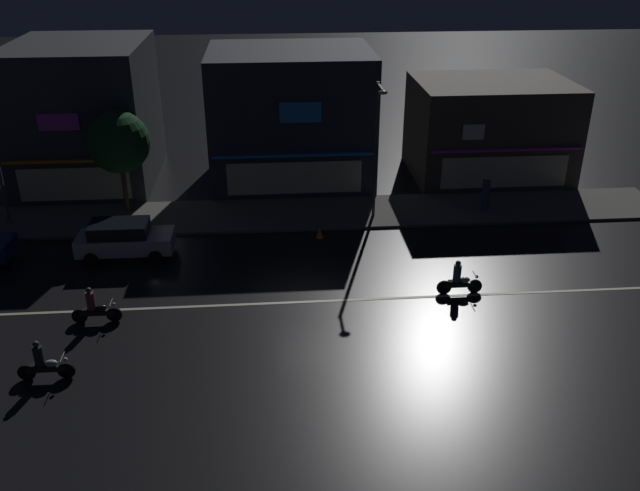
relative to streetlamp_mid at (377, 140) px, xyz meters
The scene contains 14 objects.
ground_plane 9.85m from the streetlamp_mid, 116.32° to the right, with size 140.00×140.00×0.00m, color black.
lane_divider_stripe 9.85m from the streetlamp_mid, 116.32° to the right, with size 37.04×0.16×0.01m, color beige.
sidewalk_far 5.79m from the streetlamp_mid, 167.61° to the left, with size 38.98×4.14×0.14m, color #5B5954.
storefront_left_block 7.72m from the streetlamp_mid, 120.82° to the left, with size 9.14×7.51×7.48m.
storefront_center_block 17.26m from the streetlamp_mid, 155.02° to the left, with size 7.27×8.85×7.90m.
storefront_right_block 10.05m from the streetlamp_mid, 38.87° to the left, with size 8.92×6.77×5.61m.
streetlamp_mid is the anchor object (origin of this frame).
pedestrian_on_sidewalk 6.78m from the streetlamp_mid, ahead, with size 0.40×0.40×1.85m.
street_tree 12.98m from the streetlamp_mid, behind, with size 3.15×3.15×5.30m.
parked_car_near_kerb 12.88m from the streetlamp_mid, 165.29° to the right, with size 4.30×1.98×1.67m.
motorcycle_following 18.29m from the streetlamp_mid, 136.80° to the right, with size 1.90×0.60×1.52m.
motorcycle_opposite_lane 8.87m from the streetlamp_mid, 73.43° to the right, with size 1.90×0.60×1.52m.
motorcycle_trailing_far 15.43m from the streetlamp_mid, 144.07° to the right, with size 1.90×0.60×1.52m.
traffic_cone 5.32m from the streetlamp_mid, 146.40° to the right, with size 0.36×0.36×0.55m, color orange.
Camera 1 is at (-1.36, -23.20, 14.01)m, focal length 37.41 mm.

